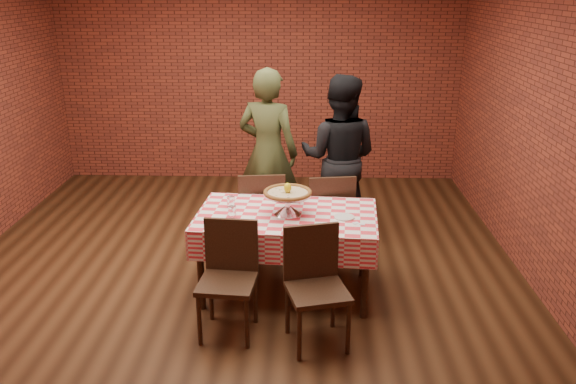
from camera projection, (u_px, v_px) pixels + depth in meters
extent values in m
plane|color=black|center=(238.00, 272.00, 5.75)|extent=(6.00, 6.00, 0.00)
plane|color=maroon|center=(259.00, 76.00, 8.09)|extent=(5.50, 0.00, 5.50)
cube|color=#362415|center=(287.00, 253.00, 5.28)|extent=(1.61, 1.04, 0.75)
cylinder|color=#CBB78C|center=(288.00, 193.00, 5.08)|extent=(0.53, 0.53, 0.03)
ellipsoid|color=yellow|center=(288.00, 188.00, 5.06)|extent=(0.08, 0.08, 0.09)
cylinder|color=white|center=(232.00, 212.00, 5.04)|extent=(0.07, 0.07, 0.11)
cylinder|color=white|center=(231.00, 202.00, 5.27)|extent=(0.07, 0.07, 0.11)
cylinder|color=white|center=(344.00, 217.00, 5.06)|extent=(0.19, 0.19, 0.01)
cube|color=white|center=(356.00, 223.00, 4.94)|extent=(0.06, 0.05, 0.00)
cube|color=white|center=(362.00, 224.00, 4.92)|extent=(0.06, 0.04, 0.00)
cube|color=silver|center=(296.00, 194.00, 5.40)|extent=(0.14, 0.13, 0.16)
imported|color=#3E4323|center=(268.00, 153.00, 6.40)|extent=(0.77, 0.63, 1.84)
imported|color=black|center=(339.00, 158.00, 6.33)|extent=(1.00, 0.86, 1.78)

